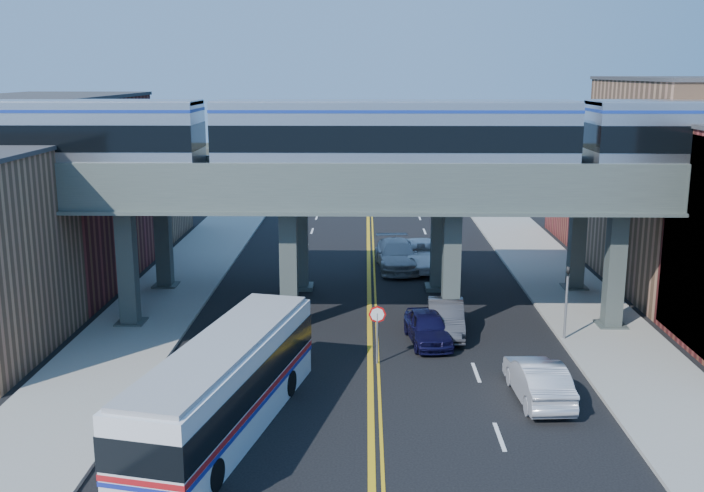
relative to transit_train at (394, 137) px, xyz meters
The scene contains 18 objects.
ground 12.45m from the transit_train, 97.81° to the right, with size 120.00×120.00×0.00m, color black.
sidewalk_west 15.85m from the transit_train, behind, with size 5.00×70.00×0.16m, color gray.
sidewalk_east 14.16m from the transit_train, 10.88° to the left, with size 5.00×70.00×0.16m, color gray.
building_west_b 21.54m from the transit_train, 157.79° to the left, with size 8.00×14.00×11.00m, color maroon.
building_west_c 29.24m from the transit_train, 133.02° to the left, with size 8.00×10.00×8.00m, color #996E4F.
building_east_b 19.47m from the transit_train, 24.69° to the left, with size 8.00×14.00×12.00m, color #996E4F.
building_east_c 27.72m from the transit_train, 50.35° to the left, with size 8.00×10.00×9.00m, color maroon.
elevated_viaduct_near 3.21m from the transit_train, behind, with size 52.00×3.60×7.40m.
elevated_viaduct_far 7.70m from the transit_train, 98.91° to the left, with size 52.00×3.60×7.40m.
transit_train is the anchor object (origin of this frame).
stop_sign 9.23m from the transit_train, 99.07° to the right, with size 0.76×0.09×2.63m.
traffic_signal 11.01m from the transit_train, 13.87° to the right, with size 0.15×0.18×4.10m.
transit_bus 15.37m from the transit_train, 118.30° to the right, with size 5.33×12.62×3.17m.
car_lane_a 9.16m from the transit_train, 54.42° to the right, with size 1.80×4.47×1.52m, color black.
car_lane_b 9.11m from the transit_train, 20.02° to the right, with size 1.70×4.87×1.61m, color #353437.
car_lane_c 15.17m from the transit_train, 78.98° to the left, with size 2.91×6.30×1.75m, color white.
car_lane_d 14.72m from the transit_train, 86.63° to the left, with size 2.52×6.19×1.80m, color #ACACB1.
car_parked_curb 13.44m from the transit_train, 58.27° to the right, with size 1.71×4.91×1.62m, color #B2B1B6.
Camera 1 is at (-0.23, -29.39, 12.52)m, focal length 40.00 mm.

